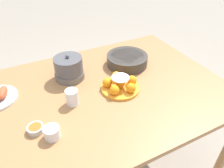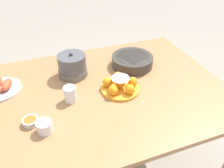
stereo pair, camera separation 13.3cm
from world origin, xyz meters
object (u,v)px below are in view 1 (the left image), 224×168
object	(u,v)px
serving_bowl	(127,60)
cup_far	(72,97)
cup_near	(52,133)
cake_plate	(120,84)
sauce_bowl	(36,129)
warming_pot	(69,68)
dining_table	(104,100)

from	to	relation	value
serving_bowl	cup_far	size ratio (longest dim) A/B	3.12
cup_near	cup_far	world-z (taller)	cup_far
cake_plate	sauce_bowl	distance (m)	0.55
serving_bowl	cup_far	bearing A→B (deg)	-154.84
serving_bowl	warming_pot	size ratio (longest dim) A/B	1.51
dining_table	cup_far	bearing A→B (deg)	-170.18
serving_bowl	cup_far	xyz separation A→B (m)	(-0.49, -0.23, 0.01)
cup_near	warming_pot	bearing A→B (deg)	62.26
cup_near	dining_table	bearing A→B (deg)	30.67
cup_near	warming_pot	distance (m)	0.51
dining_table	cup_far	xyz separation A→B (m)	(-0.21, -0.04, 0.13)
sauce_bowl	warming_pot	world-z (taller)	warming_pot
dining_table	serving_bowl	world-z (taller)	serving_bowl
dining_table	serving_bowl	xyz separation A→B (m)	(0.28, 0.19, 0.13)
cake_plate	cup_near	world-z (taller)	cake_plate
cup_near	cup_far	size ratio (longest dim) A/B	0.83
cake_plate	cup_far	xyz separation A→B (m)	(-0.31, 0.00, 0.01)
cake_plate	cup_far	world-z (taller)	cake_plate
warming_pot	sauce_bowl	bearing A→B (deg)	-128.95
cake_plate	cup_near	distance (m)	0.51
sauce_bowl	cake_plate	bearing A→B (deg)	11.50
cake_plate	cup_far	size ratio (longest dim) A/B	2.58
dining_table	cup_near	distance (m)	0.46
serving_bowl	cup_near	distance (m)	0.78
cake_plate	sauce_bowl	size ratio (longest dim) A/B	2.94
cake_plate	cup_near	bearing A→B (deg)	-158.61
serving_bowl	cup_near	size ratio (longest dim) A/B	3.76
dining_table	sauce_bowl	distance (m)	0.48
serving_bowl	sauce_bowl	xyz separation A→B (m)	(-0.72, -0.34, -0.02)
cup_near	warming_pot	world-z (taller)	warming_pot
serving_bowl	warming_pot	bearing A→B (deg)	176.47
warming_pot	cake_plate	bearing A→B (deg)	-47.64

